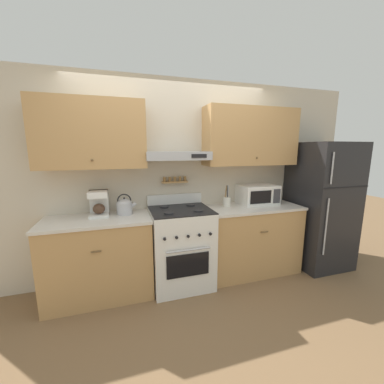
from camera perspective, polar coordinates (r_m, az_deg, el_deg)
ground_plane at (r=3.00m, az=-1.20°, el=-23.77°), size 16.00×16.00×0.00m
wall_back at (r=3.04m, az=-3.73°, el=6.52°), size 5.20×0.46×2.55m
counter_left at (r=2.97m, az=-21.44°, el=-14.56°), size 1.16×0.61×0.93m
counter_right at (r=3.40m, az=14.09°, el=-10.92°), size 1.28×0.61×0.93m
stove_range at (r=3.00m, az=-2.72°, el=-13.10°), size 0.72×0.67×1.10m
refrigerator at (r=3.86m, az=28.68°, el=-2.80°), size 0.73×0.77×1.77m
tea_kettle at (r=2.88m, az=-16.01°, el=-3.29°), size 0.23×0.18×0.24m
coffee_maker at (r=2.91m, az=-21.63°, el=-2.45°), size 0.21×0.25×0.29m
microwave at (r=3.41m, az=15.45°, el=-0.52°), size 0.51×0.39×0.26m
utensil_crock at (r=3.18m, az=8.40°, el=-2.15°), size 0.10×0.10×0.28m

